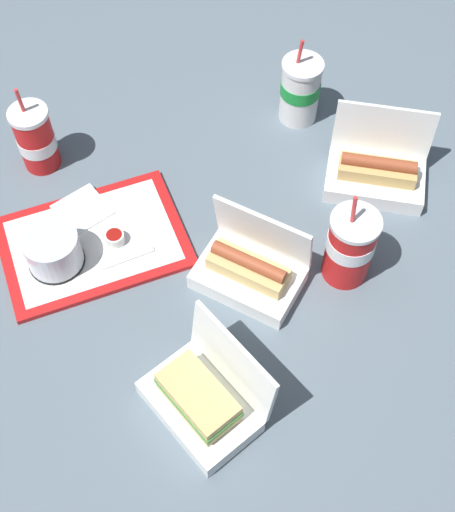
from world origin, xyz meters
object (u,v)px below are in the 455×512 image
(clamshell_sandwich_back, at_px, (203,399))
(soda_cup_left, at_px, (350,246))
(food_tray, at_px, (93,242))
(cake_container, at_px, (53,251))
(soda_cup_right, at_px, (36,139))
(plastic_fork, at_px, (128,258))
(clamshell_hotdog_left, at_px, (376,172))
(ketchup_cup, at_px, (115,238))
(clamshell_hotdog_right, at_px, (250,270))
(soda_cup_back, at_px, (300,90))

(clamshell_sandwich_back, distance_m, soda_cup_left, 0.40)
(food_tray, bearing_deg, cake_container, 13.08)
(cake_container, height_order, soda_cup_right, soda_cup_right)
(soda_cup_left, bearing_deg, clamshell_sandwich_back, 21.57)
(plastic_fork, relative_size, soda_cup_right, 0.51)
(clamshell_hotdog_left, height_order, clamshell_sandwich_back, clamshell_sandwich_back)
(ketchup_cup, bearing_deg, clamshell_hotdog_left, 171.71)
(clamshell_hotdog_left, height_order, soda_cup_right, soda_cup_right)
(clamshell_hotdog_right, height_order, soda_cup_left, soda_cup_left)
(plastic_fork, bearing_deg, ketchup_cup, -79.40)
(clamshell_hotdog_right, bearing_deg, food_tray, -40.17)
(ketchup_cup, height_order, clamshell_hotdog_left, clamshell_hotdog_left)
(cake_container, bearing_deg, ketchup_cup, 178.67)
(clamshell_hotdog_left, height_order, clamshell_hotdog_right, clamshell_hotdog_right)
(clamshell_hotdog_right, bearing_deg, clamshell_sandwich_back, 47.27)
(cake_container, bearing_deg, clamshell_hotdog_left, 172.94)
(clamshell_sandwich_back, bearing_deg, ketchup_cup, -86.90)
(cake_container, relative_size, soda_cup_left, 0.49)
(clamshell_hotdog_left, height_order, soda_cup_left, soda_cup_left)
(soda_cup_right, bearing_deg, food_tray, 96.73)
(soda_cup_left, relative_size, soda_cup_right, 1.07)
(plastic_fork, height_order, soda_cup_left, soda_cup_left)
(clamshell_hotdog_left, distance_m, clamshell_sandwich_back, 0.63)
(clamshell_hotdog_left, xyz_separation_m, soda_cup_left, (0.17, 0.17, 0.05))
(food_tray, xyz_separation_m, plastic_fork, (-0.05, 0.07, 0.01))
(clamshell_sandwich_back, height_order, soda_cup_back, soda_cup_back)
(food_tray, relative_size, clamshell_sandwich_back, 1.62)
(clamshell_sandwich_back, relative_size, clamshell_hotdog_right, 0.97)
(plastic_fork, bearing_deg, food_tray, -54.41)
(ketchup_cup, distance_m, plastic_fork, 0.05)
(plastic_fork, relative_size, soda_cup_back, 0.50)
(cake_container, xyz_separation_m, soda_cup_back, (-0.63, -0.17, 0.03))
(food_tray, distance_m, plastic_fork, 0.09)
(cake_container, distance_m, clamshell_hotdog_left, 0.69)
(clamshell_hotdog_left, height_order, soda_cup_back, soda_cup_back)
(plastic_fork, bearing_deg, cake_container, -21.38)
(cake_container, relative_size, clamshell_hotdog_right, 0.46)
(soda_cup_left, bearing_deg, soda_cup_right, -48.59)
(ketchup_cup, distance_m, clamshell_hotdog_right, 0.29)
(plastic_fork, height_order, soda_cup_right, soda_cup_right)
(food_tray, bearing_deg, ketchup_cup, 152.42)
(clamshell_sandwich_back, bearing_deg, soda_cup_left, -158.43)
(clamshell_hotdog_right, bearing_deg, soda_cup_right, -58.90)
(food_tray, xyz_separation_m, ketchup_cup, (-0.04, 0.02, 0.02))
(food_tray, relative_size, soda_cup_back, 1.76)
(clamshell_sandwich_back, xyz_separation_m, clamshell_hotdog_right, (-0.19, -0.21, -0.00))
(cake_container, xyz_separation_m, ketchup_cup, (-0.12, 0.00, -0.03))
(cake_container, relative_size, clamshell_hotdog_left, 0.45)
(cake_container, bearing_deg, clamshell_hotdog_right, 149.79)
(clamshell_hotdog_right, bearing_deg, soda_cup_back, -129.54)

